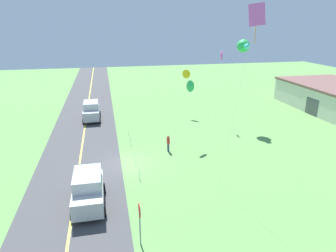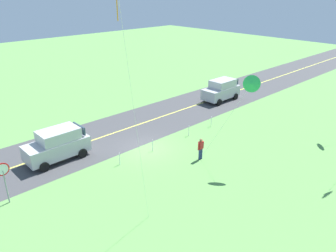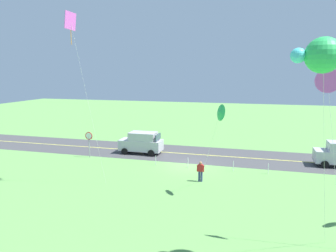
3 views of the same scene
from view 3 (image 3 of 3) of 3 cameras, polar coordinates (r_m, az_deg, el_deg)
ground_plane at (r=29.16m, az=3.72°, el=-7.16°), size 120.00×120.00×0.10m
asphalt_road at (r=32.93m, az=5.14°, el=-5.11°), size 120.00×7.00×0.00m
road_centre_stripe at (r=32.93m, az=5.14°, el=-5.10°), size 120.00×0.16×0.00m
car_suv_foreground at (r=33.10m, az=-4.77°, el=-2.98°), size 4.40×2.12×2.24m
stop_sign at (r=32.28m, az=-14.03°, el=-2.38°), size 0.76×0.08×2.56m
person_adult_near at (r=24.84m, az=5.86°, el=-8.00°), size 0.58×0.22×1.60m
kite_red_low at (r=21.09m, az=9.33°, el=2.37°), size 2.08×3.12×6.32m
kite_blue_mid at (r=16.13m, az=26.81°, el=7.19°), size 1.73×0.35×8.55m
kite_green_far at (r=23.94m, az=-17.04°, el=17.02°), size 2.06×1.35×12.53m
kite_pink_drift at (r=13.78m, az=25.87°, el=11.37°), size 2.44×3.30×9.73m
fence_post_0 at (r=27.85m, az=17.59°, el=-7.35°), size 0.05×0.05×0.90m
fence_post_1 at (r=27.86m, az=11.67°, el=-7.08°), size 0.05×0.05×0.90m
fence_post_2 at (r=28.35m, az=3.61°, el=-6.60°), size 0.05×0.05×0.90m
fence_post_3 at (r=29.08m, az=-2.23°, el=-6.17°), size 0.05×0.05×0.90m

